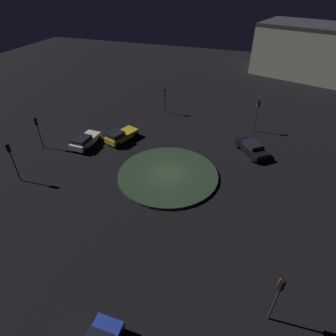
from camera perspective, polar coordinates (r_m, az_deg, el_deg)
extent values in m
plane|color=black|center=(30.14, 0.00, -1.57)|extent=(118.08, 118.08, 0.00)
cylinder|color=#263823|center=(30.06, 0.00, -1.35)|extent=(10.78, 10.78, 0.29)
cube|color=gold|center=(36.63, -9.40, 6.55)|extent=(4.74, 3.19, 0.69)
cube|color=black|center=(35.75, -10.69, 6.76)|extent=(2.29, 2.14, 0.55)
cylinder|color=black|center=(38.32, -8.60, 7.43)|extent=(0.73, 0.44, 0.70)
cylinder|color=black|center=(37.14, -6.61, 6.63)|extent=(0.73, 0.44, 0.70)
cylinder|color=black|center=(36.55, -12.12, 5.51)|extent=(0.73, 0.44, 0.70)
cylinder|color=black|center=(35.31, -10.15, 4.62)|extent=(0.73, 0.44, 0.70)
cube|color=black|center=(34.98, 16.79, 3.84)|extent=(4.71, 4.36, 0.71)
cube|color=black|center=(34.68, 16.98, 4.64)|extent=(2.70, 2.64, 0.46)
cylinder|color=black|center=(34.65, 19.47, 2.23)|extent=(0.61, 0.55, 0.60)
cylinder|color=black|center=(33.58, 16.96, 1.64)|extent=(0.61, 0.55, 0.60)
cylinder|color=black|center=(36.78, 16.46, 4.91)|extent=(0.61, 0.55, 0.60)
cylinder|color=black|center=(35.77, 14.00, 4.42)|extent=(0.61, 0.55, 0.60)
cube|color=white|center=(36.47, -16.47, 5.37)|extent=(4.30, 2.00, 0.71)
cube|color=black|center=(35.71, -17.26, 5.61)|extent=(2.24, 1.72, 0.44)
cylinder|color=black|center=(38.20, -16.26, 6.24)|extent=(0.71, 0.24, 0.70)
cylinder|color=black|center=(37.19, -13.88, 5.81)|extent=(0.71, 0.24, 0.70)
cylinder|color=black|center=(36.17, -18.93, 3.94)|extent=(0.71, 0.24, 0.70)
cylinder|color=black|center=(35.11, -16.50, 3.43)|extent=(0.71, 0.24, 0.70)
cylinder|color=black|center=(20.21, -14.67, -29.01)|extent=(0.65, 0.23, 0.65)
cylinder|color=#2D2D2D|center=(43.39, -0.68, 12.93)|extent=(0.12, 0.12, 2.92)
cube|color=black|center=(42.69, -0.70, 15.30)|extent=(0.31, 0.36, 0.90)
sphere|color=#3F0C0C|center=(42.46, -0.69, 15.57)|extent=(0.20, 0.20, 0.20)
sphere|color=#4C380F|center=(42.55, -0.69, 15.23)|extent=(0.20, 0.20, 0.20)
sphere|color=#1EE53F|center=(42.65, -0.69, 14.89)|extent=(0.20, 0.20, 0.20)
cylinder|color=#2D2D2D|center=(39.58, 17.45, 9.44)|extent=(0.12, 0.12, 3.58)
cube|color=black|center=(38.70, 18.04, 12.40)|extent=(0.34, 0.37, 0.90)
sphere|color=#3F0C0C|center=(38.49, 17.99, 12.72)|extent=(0.20, 0.20, 0.20)
sphere|color=#4C380F|center=(38.59, 17.92, 12.35)|extent=(0.20, 0.20, 0.20)
sphere|color=#1EE53F|center=(38.69, 17.85, 11.98)|extent=(0.20, 0.20, 0.20)
cylinder|color=#2D2D2D|center=(32.39, -28.74, 0.22)|extent=(0.12, 0.12, 3.57)
cube|color=black|center=(31.31, -29.89, 3.56)|extent=(0.36, 0.32, 0.90)
sphere|color=red|center=(31.12, -29.80, 3.99)|extent=(0.20, 0.20, 0.20)
sphere|color=#4C380F|center=(31.24, -29.65, 3.57)|extent=(0.20, 0.20, 0.20)
sphere|color=#0F3819|center=(31.37, -29.51, 3.16)|extent=(0.20, 0.20, 0.20)
cylinder|color=#2D2D2D|center=(37.56, -24.65, 5.88)|extent=(0.12, 0.12, 3.13)
cube|color=black|center=(36.70, -25.42, 8.60)|extent=(0.31, 0.23, 0.90)
sphere|color=#3F0C0C|center=(36.50, -25.37, 8.95)|extent=(0.20, 0.20, 0.20)
sphere|color=yellow|center=(36.60, -25.26, 8.58)|extent=(0.20, 0.20, 0.20)
sphere|color=#0F3819|center=(36.71, -25.15, 8.20)|extent=(0.20, 0.20, 0.20)
cylinder|color=#2D2D2D|center=(19.89, 20.75, -24.70)|extent=(0.12, 0.12, 3.30)
cube|color=black|center=(18.17, 22.22, -21.32)|extent=(0.36, 0.37, 0.90)
sphere|color=red|center=(18.00, 22.11, -20.52)|extent=(0.20, 0.20, 0.20)
sphere|color=#4C380F|center=(18.22, 21.91, -21.00)|extent=(0.20, 0.20, 0.20)
sphere|color=#0F3819|center=(18.43, 21.71, -21.48)|extent=(0.20, 0.20, 0.20)
cube|color=#B7B299|center=(66.31, 31.20, 18.99)|extent=(20.37, 31.74, 8.95)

